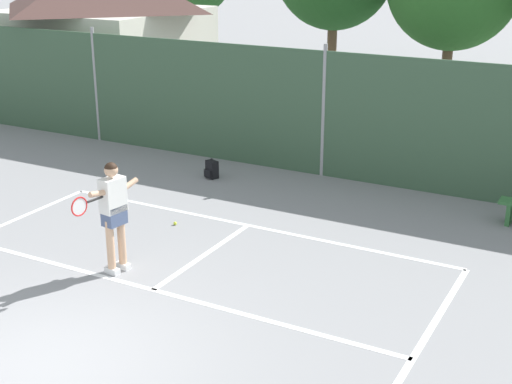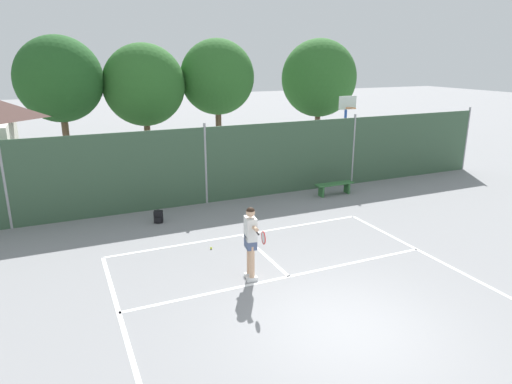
# 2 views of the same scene
# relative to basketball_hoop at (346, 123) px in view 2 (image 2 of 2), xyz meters

# --- Properties ---
(ground_plane) EXTENTS (120.00, 120.00, 0.00)m
(ground_plane) POSITION_rel_basketball_hoop_xyz_m (-7.36, -10.84, -2.31)
(ground_plane) COLOR gray
(court_markings) EXTENTS (8.30, 11.10, 0.01)m
(court_markings) POSITION_rel_basketball_hoop_xyz_m (-7.36, -10.19, -2.31)
(court_markings) COLOR white
(court_markings) RESTS_ON ground
(chainlink_fence) EXTENTS (26.09, 0.09, 2.98)m
(chainlink_fence) POSITION_rel_basketball_hoop_xyz_m (-7.36, -1.84, -0.89)
(chainlink_fence) COLOR #38563D
(chainlink_fence) RESTS_ON ground
(basketball_hoop) EXTENTS (0.90, 0.67, 3.55)m
(basketball_hoop) POSITION_rel_basketball_hoop_xyz_m (0.00, 0.00, 0.00)
(basketball_hoop) COLOR #284CB2
(basketball_hoop) RESTS_ON ground
(treeline_backdrop) EXTENTS (26.29, 4.54, 6.41)m
(treeline_backdrop) POSITION_rel_basketball_hoop_xyz_m (-5.08, 9.09, 1.61)
(treeline_backdrop) COLOR brown
(treeline_backdrop) RESTS_ON ground
(tennis_player) EXTENTS (0.31, 1.44, 1.85)m
(tennis_player) POSITION_rel_basketball_hoop_xyz_m (-8.27, -8.09, -1.20)
(tennis_player) COLOR silver
(tennis_player) RESTS_ON ground
(tennis_ball) EXTENTS (0.07, 0.07, 0.07)m
(tennis_ball) POSITION_rel_basketball_hoop_xyz_m (-8.58, -5.98, -2.28)
(tennis_ball) COLOR #CCE033
(tennis_ball) RESTS_ON ground
(backpack_black) EXTENTS (0.33, 0.32, 0.46)m
(backpack_black) POSITION_rel_basketball_hoop_xyz_m (-9.47, -3.21, -2.12)
(backpack_black) COLOR black
(backpack_black) RESTS_ON ground
(courtside_bench) EXTENTS (1.60, 0.36, 0.48)m
(courtside_bench) POSITION_rel_basketball_hoop_xyz_m (-2.43, -2.92, -1.95)
(courtside_bench) COLOR #336B38
(courtside_bench) RESTS_ON ground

